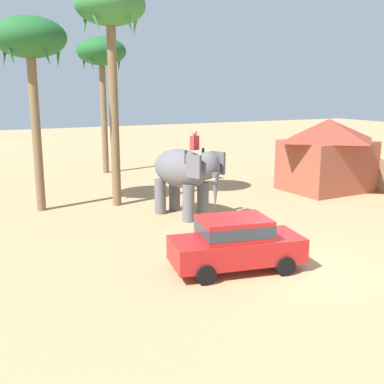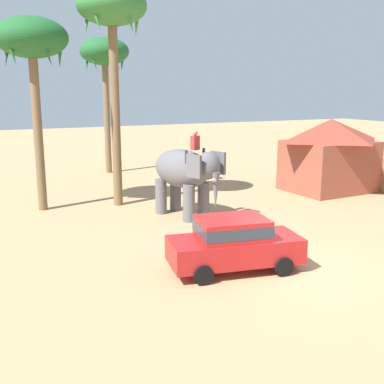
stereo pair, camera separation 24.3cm
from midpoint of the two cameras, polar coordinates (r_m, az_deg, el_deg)
The scene contains 7 objects.
ground_plane at distance 15.40m, azimuth 10.86°, elevation -8.97°, with size 120.00×120.00×0.00m, color tan.
car_sedan_foreground at distance 14.64m, azimuth 4.86°, elevation -6.05°, with size 4.35×2.44×1.70m.
elephant_with_mahout at distance 20.52m, azimuth -1.22°, elevation 2.37°, with size 2.55×4.02×3.88m.
palm_tree_behind_elephant at distance 22.62m, azimuth -19.46°, elevation 16.70°, with size 3.20×3.20×8.70m.
palm_tree_near_hut at distance 22.91m, azimuth -10.23°, elevation 20.54°, with size 3.20×3.20×10.18m.
palm_tree_left_of_road at distance 32.24m, azimuth -11.20°, elevation 15.99°, with size 3.20×3.20×8.92m.
roadside_hut at distance 27.10m, azimuth 15.89°, elevation 4.62°, with size 5.15×4.38×4.00m.
Camera 1 is at (-9.04, -11.21, 5.53)m, focal length 43.71 mm.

